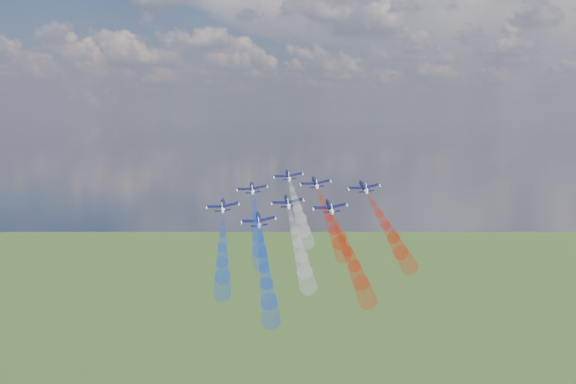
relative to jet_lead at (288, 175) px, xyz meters
The scene contains 16 objects.
jet_lead is the anchor object (origin of this frame).
trail_lead 25.52m from the jet_lead, 52.41° to the right, with size 3.55×41.64×3.55m, color white, non-canonical shape.
jet_inner_left 13.79m from the jet_lead, 103.17° to the right, with size 8.51×10.64×2.84m, color black, non-canonical shape.
trail_inner_left 36.02m from the jet_lead, 69.86° to the right, with size 3.55×41.64×3.55m, color blue, non-canonical shape.
jet_inner_right 11.31m from the jet_lead, 17.11° to the right, with size 8.51×10.64×2.84m, color black, non-canonical shape.
trail_inner_right 35.34m from the jet_lead, 41.58° to the right, with size 3.55×41.64×3.55m, color red, non-canonical shape.
jet_outer_left 27.32m from the jet_lead, 95.79° to the right, with size 8.51×10.64×2.84m, color black, non-canonical shape.
trail_outer_left 49.29m from the jet_lead, 74.94° to the right, with size 3.55×41.64×3.55m, color blue, non-canonical shape.
jet_center_third 20.05m from the jet_lead, 58.25° to the right, with size 8.51×10.64×2.84m, color black, non-canonical shape.
trail_center_third 45.51m from the jet_lead, 54.97° to the right, with size 3.55×41.64×3.55m, color white, non-canonical shape.
jet_outer_right 26.21m from the jet_lead, ahead, with size 8.51×10.64×2.84m, color black, non-canonical shape.
trail_outer_right 48.10m from the jet_lead, 30.59° to the right, with size 3.55×41.64×3.55m, color red, non-canonical shape.
jet_rear_left 33.08m from the jet_lead, 70.30° to the right, with size 8.51×10.64×2.84m, color black, non-canonical shape.
trail_rear_left 57.94m from the jet_lead, 62.51° to the right, with size 3.55×41.64×3.55m, color blue, non-canonical shape.
jet_rear_right 31.08m from the jet_lead, 38.63° to the right, with size 8.51×10.64×2.84m, color black, non-canonical shape.
trail_rear_right 56.17m from the jet_lead, 44.79° to the right, with size 3.55×41.64×3.55m, color red, non-canonical shape.
Camera 1 is at (106.98, -133.36, 170.47)m, focal length 41.97 mm.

